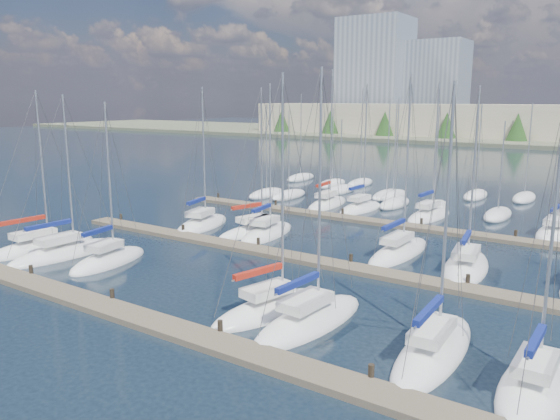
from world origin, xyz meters
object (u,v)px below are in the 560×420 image
Objects in this scene: sailboat_j at (267,233)px; sailboat_q at (555,233)px; sailboat_i at (256,231)px; sailboat_b at (66,253)px; sailboat_c at (109,260)px; sailboat_f at (434,351)px; sailboat_k at (399,252)px; sailboat_d at (273,308)px; sailboat_h at (202,224)px; sailboat_a at (40,247)px; sailboat_g at (535,387)px; sailboat_o at (360,208)px; sailboat_n at (327,204)px; sailboat_p at (429,216)px; sailboat_e at (310,320)px; sailboat_l at (466,267)px.

sailboat_q is at bearing 24.53° from sailboat_j.
sailboat_j reaches higher than sailboat_i.
sailboat_j reaches higher than sailboat_b.
sailboat_c is 0.93× the size of sailboat_f.
sailboat_k reaches higher than sailboat_d.
sailboat_c is (-16.22, -13.61, -0.01)m from sailboat_k.
sailboat_k is at bearing -9.93° from sailboat_h.
sailboat_a is (-32.19, -27.33, 0.00)m from sailboat_q.
sailboat_g is 0.91× the size of sailboat_o.
sailboat_j is 0.88× the size of sailboat_n.
sailboat_p is 1.14× the size of sailboat_c.
sailboat_b is (-10.76, -27.62, -0.02)m from sailboat_o.
sailboat_e is at bearing 179.27° from sailboat_f.
sailboat_l is 0.95× the size of sailboat_o.
sailboat_n is (-22.51, 0.60, 0.02)m from sailboat_q.
sailboat_e reaches higher than sailboat_c.
sailboat_c is (-4.58, -12.94, -0.00)m from sailboat_j.
sailboat_n is at bearing 58.55° from sailboat_h.
sailboat_e reaches higher than sailboat_f.
sailboat_p reaches higher than sailboat_j.
sailboat_q is 0.82× the size of sailboat_p.
sailboat_b is 28.04m from sailboat_f.
sailboat_b is at bearing -108.84° from sailboat_n.
sailboat_l is 31.60m from sailboat_a.
sailboat_a reaches higher than sailboat_q.
sailboat_g is (6.75, -14.48, 0.01)m from sailboat_l.
sailboat_k is 1.23× the size of sailboat_q.
sailboat_d is 0.99× the size of sailboat_e.
sailboat_c is 0.88× the size of sailboat_e.
sailboat_q is at bearing 83.34° from sailboat_d.
sailboat_p is 35.19m from sailboat_a.
sailboat_q is 0.74× the size of sailboat_n.
sailboat_f is at bearing 3.86° from sailboat_a.
sailboat_p is 1.05× the size of sailboat_i.
sailboat_o is 1.01× the size of sailboat_d.
sailboat_c is at bearing -112.81° from sailboat_p.
sailboat_k is 19.35m from sailboat_n.
sailboat_l is at bearing 97.66° from sailboat_f.
sailboat_n is at bearing 131.87° from sailboat_g.
sailboat_a is at bearing -173.52° from sailboat_b.
sailboat_i is 0.86× the size of sailboat_n.
sailboat_c is at bearing -131.56° from sailboat_q.
sailboat_q is 0.90× the size of sailboat_g.
sailboat_k is at bearing -76.14° from sailboat_p.
sailboat_i reaches higher than sailboat_l.
sailboat_g is 10.85m from sailboat_e.
sailboat_f is at bearing -11.66° from sailboat_c.
sailboat_c is (-14.83, 0.88, -0.01)m from sailboat_d.
sailboat_p is 30.80m from sailboat_c.
sailboat_q is 0.88× the size of sailboat_a.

